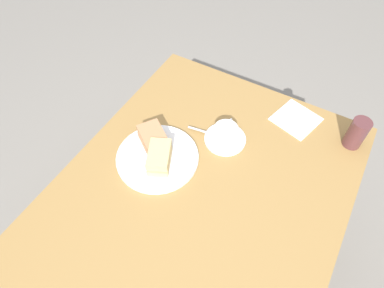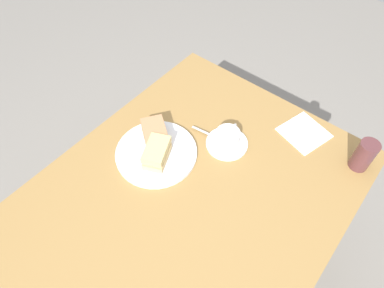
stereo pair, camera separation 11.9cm
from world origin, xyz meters
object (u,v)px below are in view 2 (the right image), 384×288
object	(u,v)px
sandwich_front	(157,153)
spoon	(208,134)
dining_table	(187,211)
napkin	(304,133)
coffee_cup	(228,137)
drinking_glass	(364,155)
sandwich_plate	(156,153)
sandwich_back	(155,134)
coffee_saucer	(227,143)

from	to	relation	value
sandwich_front	spoon	size ratio (longest dim) A/B	1.37
dining_table	napkin	xyz separation A→B (m)	(0.48, -0.17, 0.10)
coffee_cup	drinking_glass	size ratio (longest dim) A/B	0.94
sandwich_plate	coffee_cup	xyz separation A→B (m)	(0.19, -0.17, 0.03)
napkin	spoon	bearing A→B (deg)	131.13
spoon	drinking_glass	size ratio (longest dim) A/B	0.84
napkin	drinking_glass	bearing A→B (deg)	-93.62
sandwich_back	drinking_glass	world-z (taller)	drinking_glass
sandwich_back	coffee_cup	bearing A→B (deg)	-53.13
coffee_cup	spoon	xyz separation A→B (m)	(-0.01, 0.08, -0.03)
sandwich_front	drinking_glass	bearing A→B (deg)	-52.57
dining_table	spoon	xyz separation A→B (m)	(0.24, 0.10, 0.12)
sandwich_plate	coffee_cup	bearing A→B (deg)	-40.92
napkin	drinking_glass	xyz separation A→B (m)	(-0.01, -0.21, 0.06)
napkin	dining_table	bearing A→B (deg)	160.72
sandwich_plate	napkin	distance (m)	0.54
sandwich_back	drinking_glass	bearing A→B (deg)	-59.20
sandwich_plate	spoon	distance (m)	0.20
sandwich_back	napkin	size ratio (longest dim) A/B	0.98
spoon	sandwich_plate	bearing A→B (deg)	153.36
sandwich_plate	coffee_saucer	bearing A→B (deg)	-41.19
sandwich_plate	coffee_saucer	world-z (taller)	sandwich_plate
coffee_saucer	spoon	distance (m)	0.08
dining_table	sandwich_back	distance (m)	0.29
sandwich_plate	drinking_glass	world-z (taller)	drinking_glass
coffee_saucer	drinking_glass	size ratio (longest dim) A/B	1.27
coffee_saucer	coffee_cup	xyz separation A→B (m)	(0.00, 0.00, 0.04)
drinking_glass	coffee_cup	bearing A→B (deg)	117.36
dining_table	coffee_cup	size ratio (longest dim) A/B	10.51
dining_table	sandwich_back	world-z (taller)	sandwich_back
sandwich_front	spoon	world-z (taller)	sandwich_front
coffee_cup	drinking_glass	distance (m)	0.45
dining_table	coffee_saucer	size ratio (longest dim) A/B	7.77
sandwich_plate	spoon	xyz separation A→B (m)	(0.18, -0.09, 0.01)
sandwich_plate	napkin	bearing A→B (deg)	-40.88
sandwich_front	sandwich_back	world-z (taller)	sandwich_front
sandwich_front	spoon	xyz separation A→B (m)	(0.20, -0.07, -0.03)
dining_table	sandwich_front	world-z (taller)	sandwich_front
sandwich_front	coffee_cup	xyz separation A→B (m)	(0.21, -0.14, -0.01)
dining_table	spoon	bearing A→B (deg)	22.50
dining_table	sandwich_front	bearing A→B (deg)	74.67
sandwich_back	spoon	size ratio (longest dim) A/B	1.49
coffee_cup	napkin	world-z (taller)	coffee_cup
sandwich_front	drinking_glass	size ratio (longest dim) A/B	1.15
sandwich_back	coffee_saucer	distance (m)	0.26
sandwich_plate	coffee_saucer	xyz separation A→B (m)	(0.19, -0.17, -0.00)
sandwich_plate	spoon	size ratio (longest dim) A/B	2.88
coffee_cup	napkin	distance (m)	0.29
coffee_cup	spoon	size ratio (longest dim) A/B	1.12
dining_table	sandwich_plate	world-z (taller)	sandwich_plate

